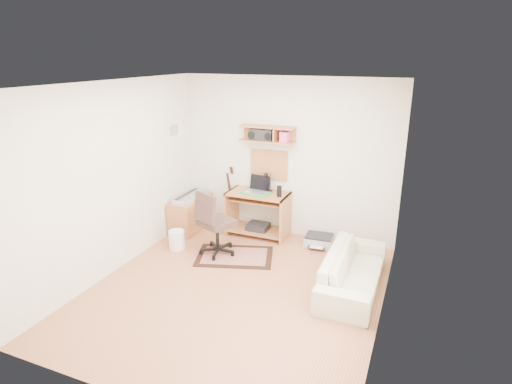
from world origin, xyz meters
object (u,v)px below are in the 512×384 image
at_px(desk, 258,214).
at_px(cabinet, 191,213).
at_px(sofa, 353,265).
at_px(printer, 319,240).
at_px(task_chair, 217,222).

distance_m(desk, cabinet, 1.21).
relative_size(cabinet, sofa, 0.53).
bearing_deg(printer, task_chair, -150.75).
relative_size(desk, cabinet, 1.11).
xyz_separation_m(desk, cabinet, (-1.19, -0.18, -0.10)).
xyz_separation_m(desk, task_chair, (-0.31, -0.87, 0.13)).
xyz_separation_m(task_chair, printer, (1.36, 0.88, -0.42)).
height_order(printer, sofa, sofa).
relative_size(desk, task_chair, 0.98).
distance_m(cabinet, sofa, 3.10).
relative_size(task_chair, sofa, 0.60).
distance_m(task_chair, cabinet, 1.15).
distance_m(desk, task_chair, 0.94).
distance_m(desk, sofa, 2.08).
xyz_separation_m(desk, sofa, (1.77, -1.09, -0.04)).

